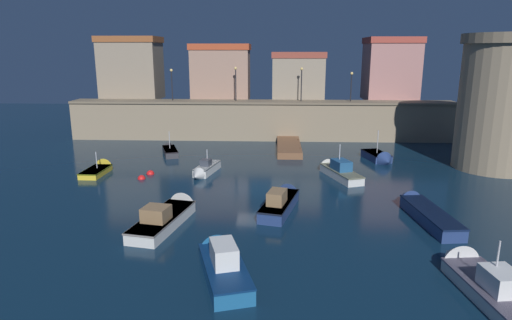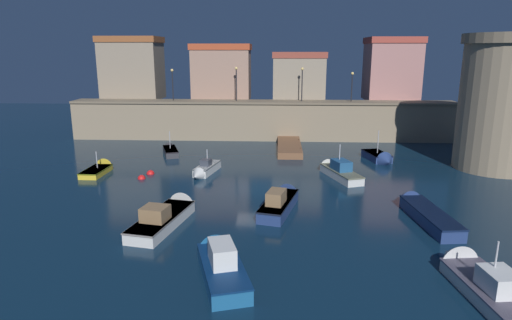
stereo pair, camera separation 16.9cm
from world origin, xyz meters
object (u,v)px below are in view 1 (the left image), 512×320
object	(u,v)px
quay_lamp_1	(236,79)
moored_boat_3	(380,158)
moored_boat_10	(478,276)
moored_boat_1	(424,211)
mooring_buoy_0	(150,174)
moored_boat_11	(282,200)
moored_boat_7	(336,170)
fortress_tower	(502,102)
quay_lamp_3	(351,82)
moored_boat_4	(100,169)
moored_boat_0	(205,170)
moored_boat_2	(170,214)
quay_lamp_2	(301,79)
quay_lamp_0	(172,80)
mooring_buoy_1	(142,179)
moored_boat_8	(169,150)
moored_boat_5	(221,260)

from	to	relation	value
quay_lamp_1	moored_boat_3	xyz separation A→B (m)	(14.10, -10.19, -6.50)
quay_lamp_1	moored_boat_10	world-z (taller)	quay_lamp_1
moored_boat_1	mooring_buoy_0	size ratio (longest dim) A/B	11.41
moored_boat_3	moored_boat_11	world-z (taller)	moored_boat_3
quay_lamp_1	moored_boat_7	world-z (taller)	quay_lamp_1
fortress_tower	quay_lamp_1	distance (m)	26.43
mooring_buoy_0	quay_lamp_3	bearing A→B (deg)	39.52
moored_boat_4	mooring_buoy_0	world-z (taller)	moored_boat_4
moored_boat_4	quay_lamp_1	bearing A→B (deg)	-32.64
moored_boat_0	moored_boat_11	size ratio (longest dim) A/B	0.72
moored_boat_2	moored_boat_10	size ratio (longest dim) A/B	1.13
quay_lamp_2	moored_boat_0	size ratio (longest dim) A/B	0.78
quay_lamp_0	moored_boat_7	distance (m)	23.39
moored_boat_2	fortress_tower	bearing A→B (deg)	-50.68
quay_lamp_3	moored_boat_10	world-z (taller)	quay_lamp_3
quay_lamp_1	mooring_buoy_1	size ratio (longest dim) A/B	6.15
moored_boat_3	moored_boat_8	distance (m)	20.23
fortress_tower	quay_lamp_3	distance (m)	16.13
moored_boat_0	mooring_buoy_1	size ratio (longest dim) A/B	7.75
moored_boat_3	moored_boat_5	bearing A→B (deg)	-41.66
quay_lamp_0	moored_boat_3	size ratio (longest dim) A/B	0.78
moored_boat_11	mooring_buoy_0	bearing A→B (deg)	69.39
moored_boat_8	fortress_tower	bearing A→B (deg)	-117.71
mooring_buoy_0	moored_boat_4	bearing A→B (deg)	173.94
quay_lamp_2	moored_boat_11	bearing A→B (deg)	-95.90
moored_boat_3	fortress_tower	bearing A→B (deg)	65.60
quay_lamp_1	moored_boat_1	bearing A→B (deg)	-60.72
moored_boat_0	moored_boat_5	world-z (taller)	moored_boat_0
moored_boat_2	mooring_buoy_1	distance (m)	9.76
quay_lamp_0	mooring_buoy_0	size ratio (longest dim) A/B	5.51
quay_lamp_3	mooring_buoy_1	size ratio (longest dim) A/B	5.28
quay_lamp_3	moored_boat_1	xyz separation A→B (m)	(0.70, -24.24, -6.14)
moored_boat_5	moored_boat_11	distance (m)	9.19
moored_boat_8	moored_boat_5	bearing A→B (deg)	179.59
quay_lamp_3	moored_boat_11	world-z (taller)	quay_lamp_3
quay_lamp_1	moored_boat_5	bearing A→B (deg)	-86.21
moored_boat_3	moored_boat_11	bearing A→B (deg)	-48.05
quay_lamp_3	moored_boat_11	bearing A→B (deg)	-109.06
fortress_tower	moored_boat_5	size ratio (longest dim) A/B	1.80
fortress_tower	quay_lamp_2	size ratio (longest dim) A/B	3.02
moored_boat_1	moored_boat_10	size ratio (longest dim) A/B	1.14
moored_boat_4	moored_boat_7	distance (m)	19.66
quay_lamp_0	quay_lamp_1	size ratio (longest dim) A/B	0.94
fortress_tower	moored_boat_7	size ratio (longest dim) A/B	1.74
moored_boat_1	moored_boat_2	bearing A→B (deg)	88.68
fortress_tower	quay_lamp_0	size ratio (longest dim) A/B	3.18
moored_boat_5	moored_boat_10	size ratio (longest dim) A/B	0.97
moored_boat_5	mooring_buoy_1	xyz separation A→B (m)	(-8.16, 14.75, -0.53)
moored_boat_4	moored_boat_10	xyz separation A→B (m)	(23.47, -17.41, 0.16)
moored_boat_3	moored_boat_5	world-z (taller)	moored_boat_3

